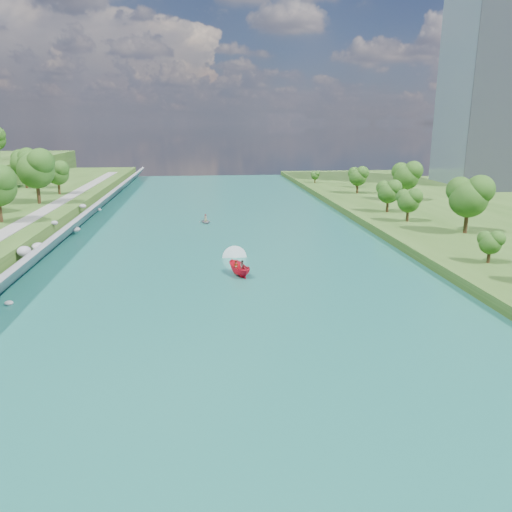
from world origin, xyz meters
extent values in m
plane|color=#2D5119|center=(0.00, 0.00, 0.00)|extent=(260.00, 260.00, 0.00)
cube|color=#175A53|center=(0.00, 20.00, 0.05)|extent=(55.00, 240.00, 0.10)
cube|color=slate|center=(-25.85, 20.00, 1.80)|extent=(3.54, 236.00, 4.05)
ellipsoid|color=gray|center=(-24.49, 1.49, 0.29)|extent=(0.95, 0.89, 0.52)
ellipsoid|color=gray|center=(-26.60, 13.87, 3.06)|extent=(1.77, 2.01, 1.36)
ellipsoid|color=gray|center=(-26.48, 19.19, 2.36)|extent=(1.89, 2.09, 1.15)
ellipsoid|color=gray|center=(-27.23, 30.66, 3.59)|extent=(1.09, 0.89, 0.72)
ellipsoid|color=gray|center=(-25.66, 37.46, 1.06)|extent=(1.60, 1.84, 0.92)
ellipsoid|color=gray|center=(-26.77, 48.93, 3.41)|extent=(1.35, 1.26, 0.80)
ellipsoid|color=gray|center=(-25.32, 57.42, 1.27)|extent=(0.91, 0.80, 0.60)
cube|color=gray|center=(82.50, 95.00, 30.00)|extent=(22.00, 22.00, 60.00)
ellipsoid|color=#184612|center=(-36.18, 52.86, 9.91)|extent=(7.70, 7.70, 12.83)
ellipsoid|color=#184612|center=(-35.84, 66.75, 7.97)|extent=(5.36, 5.36, 8.94)
ellipsoid|color=#184612|center=(-47.05, 79.12, 9.32)|extent=(6.99, 6.99, 11.65)
ellipsoid|color=#184612|center=(34.19, 7.08, 4.07)|extent=(3.08, 3.08, 5.14)
ellipsoid|color=#184612|center=(40.66, 25.08, 7.14)|extent=(6.77, 6.77, 11.29)
ellipsoid|color=#184612|center=(35.04, 35.85, 5.15)|extent=(4.38, 4.38, 7.30)
ellipsoid|color=#184612|center=(35.01, 46.20, 5.44)|extent=(4.73, 4.73, 7.88)
ellipsoid|color=#184612|center=(45.02, 61.42, 6.91)|extent=(6.49, 6.49, 10.82)
ellipsoid|color=#184612|center=(37.58, 74.93, 5.63)|extent=(4.95, 4.95, 8.25)
ellipsoid|color=#184612|center=(41.23, 87.32, 3.85)|extent=(2.82, 2.82, 4.70)
ellipsoid|color=#184612|center=(31.77, 99.35, 3.70)|extent=(2.64, 2.64, 4.40)
imported|color=red|center=(1.43, 9.70, 1.02)|extent=(3.28, 5.07, 1.83)
imported|color=#66605B|center=(1.03, 9.30, 1.29)|extent=(0.66, 0.48, 1.68)
imported|color=#66605B|center=(1.93, 10.20, 1.21)|extent=(0.81, 0.68, 1.51)
cube|color=white|center=(1.43, 12.70, 0.13)|extent=(0.90, 5.00, 0.06)
imported|color=gray|center=(-2.53, 45.93, 0.44)|extent=(2.76, 3.59, 0.69)
imported|color=#66605B|center=(-2.53, 45.93, 1.09)|extent=(0.83, 0.66, 1.47)
camera|label=1|loc=(-3.12, -52.54, 19.31)|focal=35.00mm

